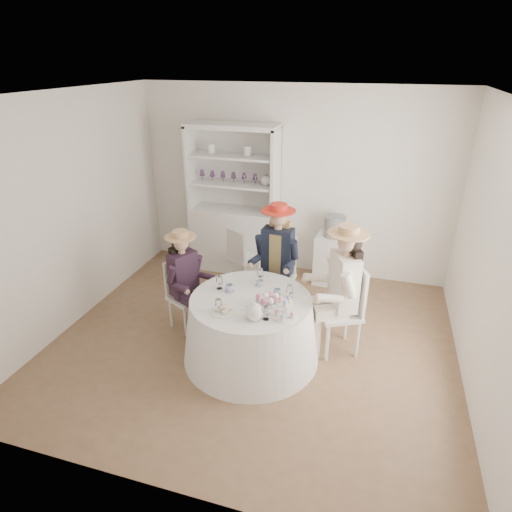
# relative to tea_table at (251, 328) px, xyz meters

# --- Properties ---
(ground) EXTENTS (4.50, 4.50, 0.00)m
(ground) POSITION_rel_tea_table_xyz_m (-0.05, 0.27, -0.36)
(ground) COLOR brown
(ground) RESTS_ON ground
(ceiling) EXTENTS (4.50, 4.50, 0.00)m
(ceiling) POSITION_rel_tea_table_xyz_m (-0.05, 0.27, 2.34)
(ceiling) COLOR white
(ceiling) RESTS_ON wall_back
(wall_back) EXTENTS (4.50, 0.00, 4.50)m
(wall_back) POSITION_rel_tea_table_xyz_m (-0.05, 2.27, 0.99)
(wall_back) COLOR white
(wall_back) RESTS_ON ground
(wall_front) EXTENTS (4.50, 0.00, 4.50)m
(wall_front) POSITION_rel_tea_table_xyz_m (-0.05, -1.73, 0.99)
(wall_front) COLOR white
(wall_front) RESTS_ON ground
(wall_left) EXTENTS (0.00, 4.50, 4.50)m
(wall_left) POSITION_rel_tea_table_xyz_m (-2.30, 0.27, 0.99)
(wall_left) COLOR white
(wall_left) RESTS_ON ground
(wall_right) EXTENTS (0.00, 4.50, 4.50)m
(wall_right) POSITION_rel_tea_table_xyz_m (2.20, 0.27, 0.99)
(wall_right) COLOR white
(wall_right) RESTS_ON ground
(tea_table) EXTENTS (1.47, 1.47, 0.73)m
(tea_table) POSITION_rel_tea_table_xyz_m (0.00, 0.00, 0.00)
(tea_table) COLOR white
(tea_table) RESTS_ON ground
(hutch) EXTENTS (1.42, 0.83, 2.18)m
(hutch) POSITION_rel_tea_table_xyz_m (-0.88, 2.04, 0.41)
(hutch) COLOR silver
(hutch) RESTS_ON ground
(side_table) EXTENTS (0.48, 0.48, 0.71)m
(side_table) POSITION_rel_tea_table_xyz_m (0.61, 2.00, -0.01)
(side_table) COLOR silver
(side_table) RESTS_ON ground
(hatbox) EXTENTS (0.33, 0.33, 0.29)m
(hatbox) POSITION_rel_tea_table_xyz_m (0.61, 2.00, 0.50)
(hatbox) COLOR black
(hatbox) RESTS_ON side_table
(guest_left) EXTENTS (0.53, 0.48, 1.26)m
(guest_left) POSITION_rel_tea_table_xyz_m (-0.91, 0.33, 0.34)
(guest_left) COLOR silver
(guest_left) RESTS_ON ground
(guest_mid) EXTENTS (0.53, 0.55, 1.45)m
(guest_mid) POSITION_rel_tea_table_xyz_m (0.04, 0.97, 0.46)
(guest_mid) COLOR silver
(guest_mid) RESTS_ON ground
(guest_right) EXTENTS (0.63, 0.57, 1.49)m
(guest_right) POSITION_rel_tea_table_xyz_m (0.88, 0.39, 0.48)
(guest_right) COLOR silver
(guest_right) RESTS_ON ground
(spare_chair) EXTENTS (0.49, 0.49, 0.87)m
(spare_chair) POSITION_rel_tea_table_xyz_m (-0.61, 1.50, 0.11)
(spare_chair) COLOR silver
(spare_chair) RESTS_ON ground
(teacup_a) EXTENTS (0.12, 0.12, 0.07)m
(teacup_a) POSITION_rel_tea_table_xyz_m (-0.26, 0.08, 0.41)
(teacup_a) COLOR white
(teacup_a) RESTS_ON tea_table
(teacup_b) EXTENTS (0.07, 0.07, 0.06)m
(teacup_b) POSITION_rel_tea_table_xyz_m (0.00, 0.29, 0.40)
(teacup_b) COLOR white
(teacup_b) RESTS_ON tea_table
(teacup_c) EXTENTS (0.10, 0.10, 0.06)m
(teacup_c) POSITION_rel_tea_table_xyz_m (0.24, 0.15, 0.40)
(teacup_c) COLOR white
(teacup_c) RESTS_ON tea_table
(flower_bowl) EXTENTS (0.26, 0.26, 0.05)m
(flower_bowl) POSITION_rel_tea_table_xyz_m (0.19, -0.08, 0.39)
(flower_bowl) COLOR white
(flower_bowl) RESTS_ON tea_table
(flower_arrangement) EXTENTS (0.19, 0.19, 0.07)m
(flower_arrangement) POSITION_rel_tea_table_xyz_m (0.20, -0.10, 0.46)
(flower_arrangement) COLOR #CC6692
(flower_arrangement) RESTS_ON tea_table
(table_teapot) EXTENTS (0.25, 0.18, 0.19)m
(table_teapot) POSITION_rel_tea_table_xyz_m (0.14, -0.34, 0.45)
(table_teapot) COLOR white
(table_teapot) RESTS_ON tea_table
(sandwich_plate) EXTENTS (0.26, 0.26, 0.06)m
(sandwich_plate) POSITION_rel_tea_table_xyz_m (-0.18, -0.31, 0.38)
(sandwich_plate) COLOR white
(sandwich_plate) RESTS_ON tea_table
(cupcake_stand) EXTENTS (0.23, 0.23, 0.21)m
(cupcake_stand) POSITION_rel_tea_table_xyz_m (0.41, -0.24, 0.45)
(cupcake_stand) COLOR white
(cupcake_stand) RESTS_ON tea_table
(stemware_set) EXTENTS (0.85, 0.82, 0.15)m
(stemware_set) POSITION_rel_tea_table_xyz_m (-0.00, 0.00, 0.44)
(stemware_set) COLOR white
(stemware_set) RESTS_ON tea_table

